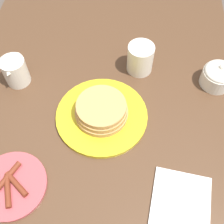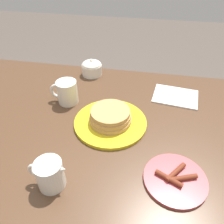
{
  "view_description": "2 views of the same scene",
  "coord_description": "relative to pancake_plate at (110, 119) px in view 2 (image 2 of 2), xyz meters",
  "views": [
    {
      "loc": [
        -0.43,
        -0.08,
        1.44
      ],
      "look_at": [
        -0.01,
        -0.05,
        0.79
      ],
      "focal_mm": 45.0,
      "sensor_mm": 36.0,
      "label": 1
    },
    {
      "loc": [
        -0.13,
        0.56,
        1.29
      ],
      "look_at": [
        -0.01,
        -0.05,
        0.79
      ],
      "focal_mm": 35.0,
      "sensor_mm": 36.0,
      "label": 2
    }
  ],
  "objects": [
    {
      "name": "pancake_plate",
      "position": [
        0.0,
        0.0,
        0.0
      ],
      "size": [
        0.26,
        0.26,
        0.06
      ],
      "color": "gold",
      "rests_on": "dining_table"
    },
    {
      "name": "side_plate_bacon",
      "position": [
        -0.22,
        0.2,
        -0.02
      ],
      "size": [
        0.18,
        0.18,
        0.02
      ],
      "color": "#B2474C",
      "rests_on": "dining_table"
    },
    {
      "name": "creamer_pitcher",
      "position": [
        0.11,
        0.27,
        0.02
      ],
      "size": [
        0.11,
        0.07,
        0.09
      ],
      "color": "silver",
      "rests_on": "dining_table"
    },
    {
      "name": "ground_plane",
      "position": [
        0.01,
        0.02,
        -0.78
      ],
      "size": [
        8.0,
        8.0,
        0.0
      ],
      "primitive_type": "plane",
      "color": "#51473F"
    },
    {
      "name": "napkin",
      "position": [
        -0.24,
        -0.21,
        -0.02
      ],
      "size": [
        0.2,
        0.16,
        0.01
      ],
      "color": "white",
      "rests_on": "dining_table"
    },
    {
      "name": "sugar_bowl",
      "position": [
        0.15,
        -0.33,
        0.01
      ],
      "size": [
        0.1,
        0.1,
        0.08
      ],
      "color": "silver",
      "rests_on": "dining_table"
    },
    {
      "name": "dining_table",
      "position": [
        0.01,
        0.02,
        -0.14
      ],
      "size": [
        1.47,
        0.84,
        0.76
      ],
      "color": "#4C3321",
      "rests_on": "ground_plane"
    },
    {
      "name": "coffee_mug",
      "position": [
        0.2,
        -0.1,
        0.03
      ],
      "size": [
        0.11,
        0.08,
        0.09
      ],
      "color": "silver",
      "rests_on": "dining_table"
    }
  ]
}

